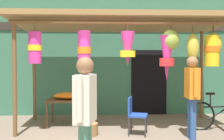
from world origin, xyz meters
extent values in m
plane|color=#756656|center=(0.00, 0.00, 0.00)|extent=(30.00, 30.00, 0.00)
cube|color=#387056|center=(0.00, 2.74, 2.18)|extent=(12.46, 0.25, 4.37)
cube|color=#2D2823|center=(0.00, 2.59, 2.71)|extent=(11.21, 0.04, 0.24)
cube|color=black|center=(1.29, 2.60, 1.00)|extent=(1.10, 0.03, 2.00)
cylinder|color=brown|center=(-2.07, 0.38, 1.25)|extent=(0.09, 0.09, 2.50)
cylinder|color=brown|center=(-2.07, 2.01, 1.25)|extent=(0.09, 0.09, 2.50)
cylinder|color=brown|center=(2.71, 2.01, 1.25)|extent=(0.09, 0.09, 2.50)
cylinder|color=brown|center=(0.32, 0.38, 2.50)|extent=(4.98, 0.10, 0.10)
cylinder|color=brown|center=(0.32, 2.01, 2.65)|extent=(4.98, 0.10, 0.10)
cube|color=olive|center=(0.32, 1.20, 2.62)|extent=(5.28, 2.14, 0.24)
cylinder|color=brown|center=(-1.64, 0.46, 2.37)|extent=(0.01, 0.01, 0.16)
cylinder|color=#D13399|center=(-1.64, 0.46, 1.94)|extent=(0.28, 0.28, 0.70)
cylinder|color=yellow|center=(-1.64, 0.46, 1.94)|extent=(0.30, 0.30, 0.13)
cylinder|color=brown|center=(-0.56, 0.46, 2.39)|extent=(0.01, 0.01, 0.13)
cylinder|color=#D13399|center=(-0.56, 0.46, 1.90)|extent=(0.28, 0.28, 0.83)
cylinder|color=orange|center=(-0.56, 0.46, 1.89)|extent=(0.30, 0.30, 0.15)
cylinder|color=brown|center=(0.40, 0.34, 2.37)|extent=(0.01, 0.01, 0.16)
cone|color=#D13399|center=(0.40, 0.34, 1.92)|extent=(0.31, 0.31, 0.76)
cylinder|color=yellow|center=(0.40, 0.34, 1.81)|extent=(0.34, 0.34, 0.14)
cylinder|color=brown|center=(1.29, 0.45, 2.34)|extent=(0.01, 0.01, 0.23)
cone|color=#D13399|center=(1.29, 0.45, 1.71)|extent=(0.31, 0.31, 1.02)
cylinder|color=red|center=(1.29, 0.45, 1.63)|extent=(0.33, 0.33, 0.18)
cylinder|color=brown|center=(2.32, 0.45, 2.34)|extent=(0.01, 0.01, 0.22)
cylinder|color=yellow|center=(2.32, 0.45, 1.88)|extent=(0.32, 0.32, 0.69)
cylinder|color=orange|center=(2.32, 0.45, 1.92)|extent=(0.34, 0.34, 0.12)
cylinder|color=#4C3D23|center=(2.36, 0.47, 2.37)|extent=(0.02, 0.02, 0.16)
ellipsoid|color=yellow|center=(2.36, 0.47, 2.04)|extent=(0.39, 0.33, 0.49)
cylinder|color=#4C3D23|center=(1.87, 0.41, 2.36)|extent=(0.02, 0.02, 0.18)
ellipsoid|color=gold|center=(1.87, 0.41, 1.96)|extent=(0.27, 0.23, 0.62)
cylinder|color=#4C3D23|center=(1.37, 0.43, 2.40)|extent=(0.02, 0.02, 0.09)
ellipsoid|color=#89A842|center=(1.37, 0.43, 2.12)|extent=(0.39, 0.33, 0.46)
cube|color=brown|center=(-0.93, 1.37, 0.65)|extent=(1.26, 0.81, 0.04)
cylinder|color=brown|center=(-1.51, 1.02, 0.32)|extent=(0.05, 0.05, 0.63)
cylinder|color=brown|center=(-0.35, 1.02, 0.32)|extent=(0.05, 0.05, 0.63)
cylinder|color=brown|center=(-1.51, 1.73, 0.32)|extent=(0.05, 0.05, 0.63)
cylinder|color=brown|center=(-0.35, 1.73, 0.32)|extent=(0.05, 0.05, 0.63)
ellipsoid|color=orange|center=(-1.00, 1.41, 0.76)|extent=(0.84, 0.59, 0.17)
ellipsoid|color=red|center=(-0.87, 1.35, 0.76)|extent=(0.38, 0.29, 0.12)
cube|color=#2347A8|center=(0.64, 0.39, 0.44)|extent=(0.49, 0.49, 0.04)
cube|color=#2347A8|center=(0.46, 0.44, 0.64)|extent=(0.14, 0.40, 0.40)
cylinder|color=#333338|center=(0.76, 0.17, 0.22)|extent=(0.03, 0.03, 0.44)
cylinder|color=#333338|center=(0.86, 0.52, 0.22)|extent=(0.03, 0.03, 0.44)
cylinder|color=#333338|center=(0.42, 0.27, 0.22)|extent=(0.03, 0.03, 0.44)
cylinder|color=#333338|center=(0.51, 0.61, 0.22)|extent=(0.03, 0.03, 0.44)
cylinder|color=olive|center=(-0.48, 0.42, 0.13)|extent=(0.43, 0.43, 0.27)
torus|color=black|center=(2.20, 0.73, 0.33)|extent=(0.71, 0.10, 0.71)
cylinder|color=black|center=(2.72, 0.77, 0.55)|extent=(0.88, 0.10, 0.04)
cylinder|color=black|center=(2.62, 0.76, 0.38)|extent=(0.50, 0.07, 0.31)
cylinder|color=black|center=(2.43, 0.75, 0.71)|extent=(0.03, 0.03, 0.30)
cube|color=black|center=(2.43, 0.75, 0.87)|extent=(0.20, 0.09, 0.05)
cylinder|color=#2D5193|center=(1.73, -0.04, 0.43)|extent=(0.13, 0.13, 0.86)
cylinder|color=#2D5193|center=(1.73, 0.14, 0.43)|extent=(0.13, 0.13, 0.86)
cube|color=orange|center=(1.73, 0.05, 1.19)|extent=(0.23, 0.41, 0.65)
cylinder|color=orange|center=(1.72, -0.20, 1.22)|extent=(0.08, 0.08, 0.58)
cylinder|color=orange|center=(1.74, 0.31, 1.22)|extent=(0.08, 0.08, 0.58)
sphere|color=#896042|center=(1.73, 0.05, 1.63)|extent=(0.24, 0.24, 0.24)
cube|color=silver|center=(-0.40, -1.91, 1.15)|extent=(0.30, 0.44, 0.63)
cylinder|color=silver|center=(-0.34, -1.66, 1.18)|extent=(0.08, 0.08, 0.56)
cylinder|color=silver|center=(-0.45, -2.16, 1.18)|extent=(0.08, 0.08, 0.56)
sphere|color=#896042|center=(-0.40, -1.91, 1.58)|extent=(0.23, 0.23, 0.23)
camera|label=1|loc=(-0.19, -5.26, 1.63)|focal=41.07mm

